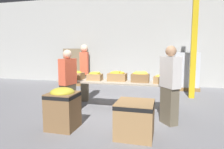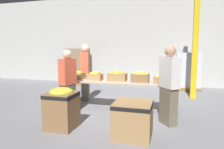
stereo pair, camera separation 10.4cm
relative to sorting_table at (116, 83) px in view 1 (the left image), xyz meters
name	(u,v)px [view 1 (the left image)]	position (x,y,z in m)	size (l,w,h in m)	color
ground_plane	(116,109)	(0.00, 0.00, -0.70)	(30.00, 30.00, 0.00)	gray
wall_back	(137,40)	(0.00, 4.00, 1.30)	(16.00, 0.08, 4.00)	#B7B7B2
sorting_table	(116,83)	(0.00, 0.00, 0.00)	(3.03, 0.71, 0.75)	#B2A893
banana_box_0	(75,75)	(-1.19, 0.05, 0.17)	(0.48, 0.32, 0.25)	#A37A4C
banana_box_1	(95,76)	(-0.57, -0.01, 0.16)	(0.38, 0.26, 0.24)	tan
banana_box_2	(117,76)	(0.03, 0.05, 0.18)	(0.48, 0.32, 0.27)	#A37A4C
banana_box_3	(140,77)	(0.64, -0.01, 0.19)	(0.44, 0.28, 0.29)	olive
banana_box_4	(164,79)	(1.21, -0.04, 0.16)	(0.49, 0.31, 0.23)	#A37A4C
volunteer_0	(68,83)	(-0.98, -0.75, 0.08)	(0.30, 0.45, 1.56)	#6B604C
volunteer_1	(170,86)	(1.34, -0.74, 0.12)	(0.44, 0.48, 1.64)	#6B604C
volunteer_2	(85,73)	(-1.15, 0.68, 0.15)	(0.35, 0.51, 1.71)	#6B604C
donation_bin_0	(63,107)	(-0.69, -1.55, -0.26)	(0.55, 0.55, 0.83)	olive
donation_bin_1	(135,118)	(0.74, -1.55, -0.35)	(0.66, 0.66, 0.64)	#A37A4C
support_pillar	(194,36)	(2.09, 1.86, 1.30)	(0.17, 0.17, 4.00)	gold
pallet_stack_0	(76,67)	(-2.65, 3.30, 0.10)	(0.91, 0.91, 1.61)	olive
pallet_stack_1	(186,71)	(2.04, 3.36, 0.02)	(0.97, 0.97, 1.45)	olive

